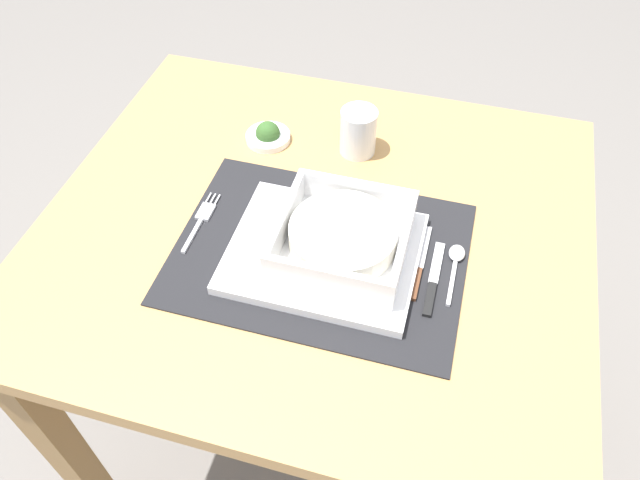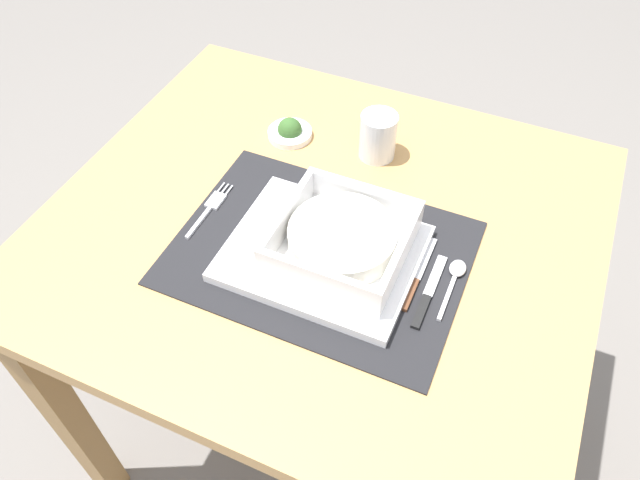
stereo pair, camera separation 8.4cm
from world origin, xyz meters
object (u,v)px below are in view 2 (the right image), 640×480
(dining_table, at_px, (321,266))
(spoon, at_px, (456,274))
(porridge_bowl, at_px, (342,240))
(bread_knife, at_px, (416,277))
(fork, at_px, (211,206))
(butter_knife, at_px, (427,295))
(drinking_glass, at_px, (378,138))
(condiment_saucer, at_px, (290,131))

(dining_table, xyz_separation_m, spoon, (0.22, -0.02, 0.12))
(porridge_bowl, relative_size, bread_knife, 1.29)
(fork, xyz_separation_m, bread_knife, (0.34, -0.01, 0.00))
(dining_table, xyz_separation_m, butter_knife, (0.20, -0.07, 0.12))
(butter_knife, distance_m, bread_knife, 0.03)
(spoon, bearing_deg, porridge_bowl, -168.72)
(bread_knife, height_order, drinking_glass, drinking_glass)
(bread_knife, bearing_deg, drinking_glass, 122.28)
(fork, distance_m, bread_knife, 0.34)
(spoon, bearing_deg, butter_knife, -117.45)
(butter_knife, bearing_deg, dining_table, 163.47)
(condiment_saucer, bearing_deg, fork, -99.60)
(dining_table, bearing_deg, butter_knife, -20.82)
(porridge_bowl, bearing_deg, fork, 176.90)
(drinking_glass, distance_m, condiment_saucer, 0.16)
(dining_table, height_order, drinking_glass, drinking_glass)
(spoon, bearing_deg, drinking_glass, 133.12)
(spoon, distance_m, butter_knife, 0.06)
(bread_knife, bearing_deg, condiment_saucer, 144.55)
(butter_knife, relative_size, drinking_glass, 1.66)
(fork, bearing_deg, spoon, 5.16)
(dining_table, xyz_separation_m, fork, (-0.17, -0.04, 0.12))
(drinking_glass, bearing_deg, spoon, -46.47)
(spoon, relative_size, condiment_saucer, 1.42)
(fork, bearing_deg, bread_knife, 1.20)
(fork, height_order, condiment_saucer, condiment_saucer)
(spoon, height_order, drinking_glass, drinking_glass)
(spoon, bearing_deg, dining_table, 173.58)
(drinking_glass, bearing_deg, condiment_saucer, -174.62)
(dining_table, relative_size, bread_knife, 5.95)
(fork, height_order, spoon, spoon)
(dining_table, relative_size, butter_knife, 6.24)
(dining_table, relative_size, condiment_saucer, 10.77)
(condiment_saucer, bearing_deg, bread_knife, -35.59)
(dining_table, distance_m, bread_knife, 0.21)
(dining_table, height_order, butter_knife, butter_knife)
(fork, xyz_separation_m, condiment_saucer, (0.04, 0.22, 0.01))
(fork, bearing_deg, porridge_bowl, -1.07)
(fork, relative_size, butter_knife, 0.93)
(bread_knife, xyz_separation_m, condiment_saucer, (-0.31, 0.22, 0.00))
(dining_table, distance_m, spoon, 0.25)
(porridge_bowl, xyz_separation_m, condiment_saucer, (-0.19, 0.23, -0.03))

